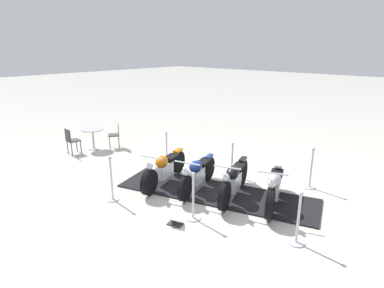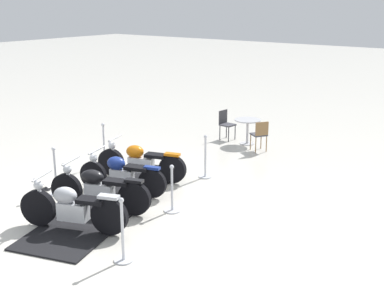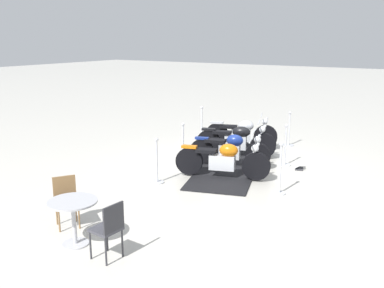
{
  "view_description": "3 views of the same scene",
  "coord_description": "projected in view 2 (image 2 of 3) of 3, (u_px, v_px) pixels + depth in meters",
  "views": [
    {
      "loc": [
        6.06,
        4.58,
        3.67
      ],
      "look_at": [
        -0.17,
        -0.96,
        1.12
      ],
      "focal_mm": 29.75,
      "sensor_mm": 36.0,
      "label": 1
    },
    {
      "loc": [
        -7.47,
        7.07,
        4.23
      ],
      "look_at": [
        -0.62,
        -2.06,
        0.95
      ],
      "focal_mm": 47.07,
      "sensor_mm": 36.0,
      "label": 2
    },
    {
      "loc": [
        5.07,
        -10.15,
        3.31
      ],
      "look_at": [
        -0.39,
        -1.46,
        0.75
      ],
      "focal_mm": 40.11,
      "sensor_mm": 36.0,
      "label": 3
    }
  ],
  "objects": [
    {
      "name": "stanchion_right_front",
      "position": [
        104.0,
        150.0,
        13.25
      ],
      "size": [
        0.3,
        0.3,
        1.15
      ],
      "color": "silver",
      "rests_on": "ground_plane"
    },
    {
      "name": "stanchion_left_rear",
      "position": [
        123.0,
        241.0,
        8.36
      ],
      "size": [
        0.33,
        0.33,
        1.14
      ],
      "color": "silver",
      "rests_on": "ground_plane"
    },
    {
      "name": "stanchion_right_mid",
      "position": [
        56.0,
        179.0,
        11.27
      ],
      "size": [
        0.32,
        0.32,
        1.11
      ],
      "color": "silver",
      "rests_on": "ground_plane"
    },
    {
      "name": "motorcycle_chrome",
      "position": [
        72.0,
        207.0,
        9.43
      ],
      "size": [
        2.09,
        0.99,
        1.04
      ],
      "rotation": [
        0.0,
        0.0,
        0.37
      ],
      "color": "black",
      "rests_on": "display_platform"
    },
    {
      "name": "display_platform",
      "position": [
        112.0,
        201.0,
        10.91
      ],
      "size": [
        2.92,
        5.38,
        0.03
      ],
      "primitive_type": "cube",
      "rotation": [
        0.0,
        0.0,
        1.87
      ],
      "color": "black",
      "rests_on": "ground_plane"
    },
    {
      "name": "motorcycle_black",
      "position": [
        98.0,
        189.0,
        10.34
      ],
      "size": [
        2.19,
        0.92,
        1.02
      ],
      "rotation": [
        0.0,
        0.0,
        0.32
      ],
      "color": "black",
      "rests_on": "display_platform"
    },
    {
      "name": "stanchion_left_front",
      "position": [
        205.0,
        163.0,
        12.36
      ],
      "size": [
        0.32,
        0.32,
        1.08
      ],
      "color": "silver",
      "rests_on": "ground_plane"
    },
    {
      "name": "ground_plane",
      "position": [
        112.0,
        202.0,
        10.91
      ],
      "size": [
        80.0,
        80.0,
        0.0
      ],
      "primitive_type": "plane",
      "color": "beige"
    },
    {
      "name": "info_placard",
      "position": [
        49.0,
        186.0,
        11.7
      ],
      "size": [
        0.29,
        0.37,
        0.19
      ],
      "rotation": [
        0.0,
        0.0,
        5.01
      ],
      "color": "#333338",
      "rests_on": "ground_plane"
    },
    {
      "name": "motorcycle_navy",
      "position": [
        121.0,
        174.0,
        11.24
      ],
      "size": [
        2.09,
        0.85,
        0.96
      ],
      "rotation": [
        0.0,
        0.0,
        0.28
      ],
      "color": "black",
      "rests_on": "display_platform"
    },
    {
      "name": "cafe_table",
      "position": [
        248.0,
        126.0,
        15.16
      ],
      "size": [
        0.8,
        0.8,
        0.76
      ],
      "color": "#B7B7BC",
      "rests_on": "ground_plane"
    },
    {
      "name": "cafe_chair_across_table",
      "position": [
        226.0,
        123.0,
        15.69
      ],
      "size": [
        0.43,
        0.43,
        0.92
      ],
      "rotation": [
        0.0,
        0.0,
        3.07
      ],
      "color": "#2D2D33",
      "rests_on": "ground_plane"
    },
    {
      "name": "motorcycle_copper",
      "position": [
        140.0,
        161.0,
        12.14
      ],
      "size": [
        2.24,
        0.9,
        0.98
      ],
      "rotation": [
        0.0,
        0.0,
        0.3
      ],
      "color": "black",
      "rests_on": "display_platform"
    },
    {
      "name": "cafe_chair_near_table",
      "position": [
        260.0,
        134.0,
        14.43
      ],
      "size": [
        0.55,
        0.55,
        0.9
      ],
      "rotation": [
        0.0,
        0.0,
        -0.59
      ],
      "color": "olive",
      "rests_on": "ground_plane"
    },
    {
      "name": "stanchion_left_mid",
      "position": [
        172.0,
        197.0,
        10.38
      ],
      "size": [
        0.35,
        0.35,
        1.01
      ],
      "color": "silver",
      "rests_on": "ground_plane"
    }
  ]
}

